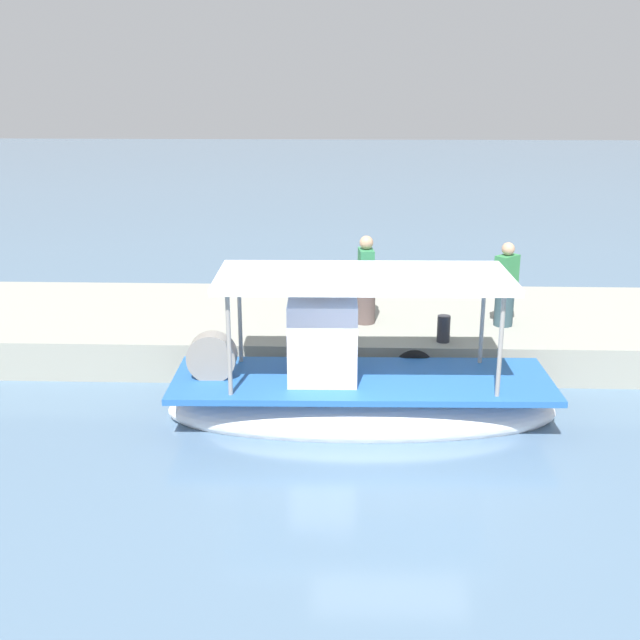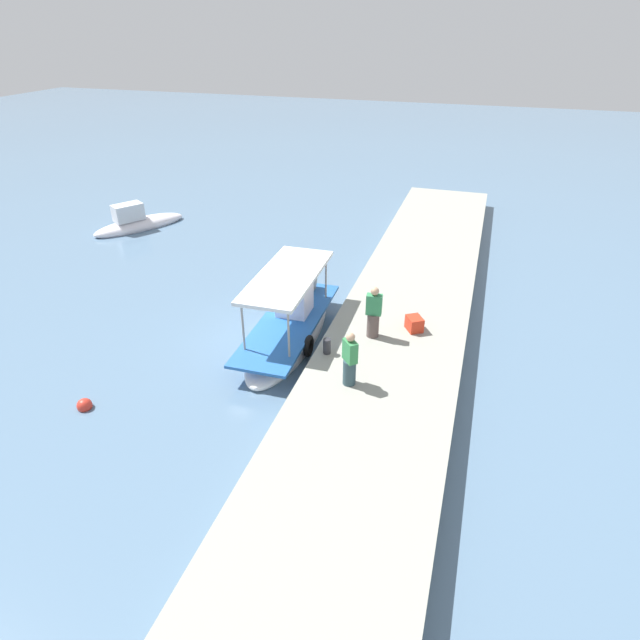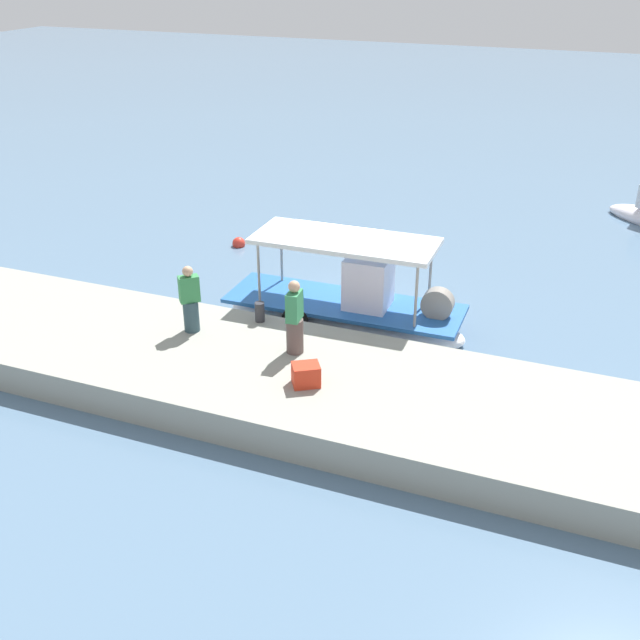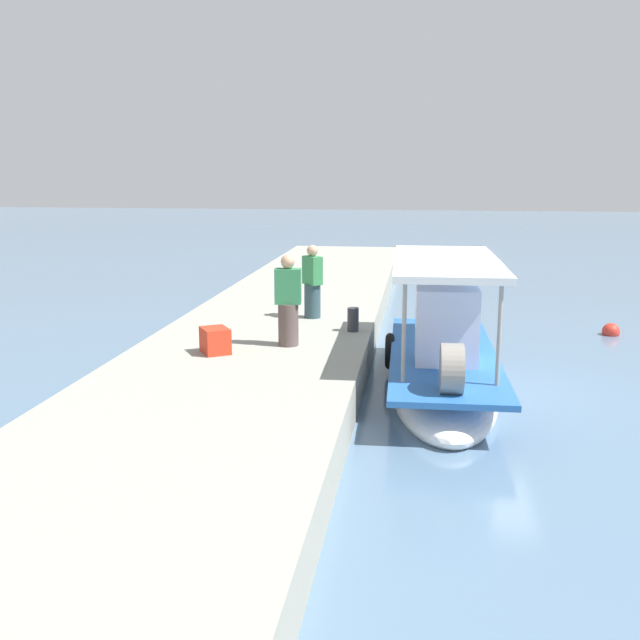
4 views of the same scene
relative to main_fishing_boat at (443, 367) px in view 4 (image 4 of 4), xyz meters
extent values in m
plane|color=slate|center=(-0.56, 0.62, -0.46)|extent=(120.00, 120.00, 0.00)
cube|color=#98998D|center=(-0.56, -3.67, -0.09)|extent=(36.00, 4.45, 0.74)
ellipsoid|color=white|center=(-0.09, 0.00, -0.32)|extent=(6.49, 2.10, 0.98)
cube|color=#2760AB|center=(-0.09, 0.00, 0.22)|extent=(6.24, 2.09, 0.10)
cube|color=silver|center=(0.55, 0.02, 0.89)|extent=(1.12, 1.10, 1.44)
cylinder|color=gray|center=(1.95, 0.79, 1.03)|extent=(0.07, 0.07, 1.73)
cylinder|color=gray|center=(1.99, -0.69, 1.03)|extent=(0.07, 0.07, 1.73)
cylinder|color=gray|center=(-2.17, 0.70, 1.03)|extent=(0.07, 0.07, 1.73)
cylinder|color=gray|center=(-2.14, -0.78, 1.03)|extent=(0.07, 0.07, 1.73)
cube|color=white|center=(-0.09, 0.00, 1.96)|extent=(4.67, 1.99, 0.12)
torus|color=black|center=(-1.04, -1.03, 0.02)|extent=(0.74, 0.20, 0.74)
cylinder|color=gray|center=(2.36, 0.06, 0.62)|extent=(0.81, 0.37, 0.80)
cylinder|color=#2F4850|center=(-2.92, -2.89, 0.67)|extent=(0.52, 0.52, 0.77)
cube|color=#36884B|center=(-2.92, -2.89, 1.37)|extent=(0.52, 0.51, 0.64)
sphere|color=tan|center=(-2.92, -2.89, 1.82)|extent=(0.25, 0.25, 0.25)
cylinder|color=brown|center=(-0.20, -2.96, 0.69)|extent=(0.43, 0.43, 0.82)
cube|color=#348754|center=(-0.20, -2.96, 1.44)|extent=(0.32, 0.52, 0.68)
sphere|color=tan|center=(-0.20, -2.96, 1.91)|extent=(0.27, 0.27, 0.27)
cylinder|color=#2D2D33|center=(-1.63, -1.84, 0.53)|extent=(0.24, 0.24, 0.50)
cube|color=red|center=(0.59, -4.19, 0.52)|extent=(0.72, 0.69, 0.48)
sphere|color=red|center=(-5.41, 4.31, -0.38)|extent=(0.43, 0.43, 0.43)
camera|label=1|loc=(0.16, 12.03, 5.01)|focal=44.09mm
camera|label=2|loc=(-14.79, -5.79, 9.37)|focal=29.77mm
camera|label=3|loc=(6.00, -16.96, 8.71)|focal=42.92mm
camera|label=4|loc=(13.50, -0.45, 3.65)|focal=41.51mm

